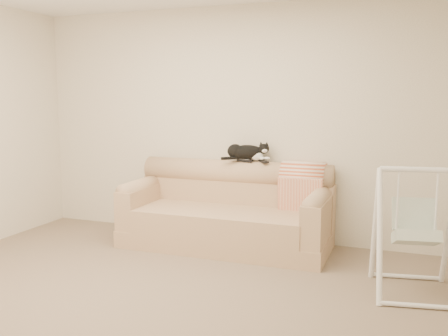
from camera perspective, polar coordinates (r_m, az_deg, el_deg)
name	(u,v)px	position (r m, az deg, el deg)	size (l,w,h in m)	color
ground_plane	(160,301)	(4.10, -7.38, -14.86)	(5.00, 5.00, 0.00)	#6E5D4D
room_shell	(156,107)	(3.78, -7.80, 6.98)	(5.04, 4.04, 2.60)	beige
sofa	(228,213)	(5.41, 0.42, -5.21)	(2.20, 0.93, 0.90)	tan
remote_a	(245,160)	(5.47, 2.41, 0.89)	(0.19, 0.07, 0.03)	black
remote_b	(264,161)	(5.41, 4.55, 0.76)	(0.15, 0.16, 0.02)	black
tuxedo_cat	(247,152)	(5.48, 2.64, 1.84)	(0.52, 0.34, 0.21)	black
throw_blanket	(303,180)	(5.35, 9.04, -1.38)	(0.46, 0.38, 0.58)	#CB5027
baby_swing	(415,231)	(4.36, 21.01, -6.70)	(0.74, 0.78, 1.05)	white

